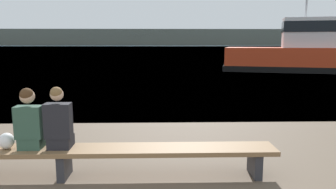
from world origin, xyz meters
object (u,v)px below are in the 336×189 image
Objects in this scene: bench_main at (64,153)px; tugboat_red at (303,55)px; person_left at (30,122)px; person_right at (59,122)px; shopping_bag at (6,141)px.

bench_main is 21.81m from tugboat_red.
person_left is (-0.49, -0.00, 0.51)m from bench_main.
tugboat_red is at bearing 57.36° from bench_main.
tugboat_red reaches higher than person_right.
tugboat_red is at bearing 55.49° from shopping_bag.
tugboat_red reaches higher than bench_main.
person_right reaches higher than shopping_bag.
shopping_bag reaches higher than bench_main.
bench_main is at bearing 0.01° from person_left.
person_left is 0.08× the size of tugboat_red.
tugboat_red is at bearing 57.24° from person_right.
person_left reaches higher than shopping_bag.
tugboat_red reaches higher than person_left.
bench_main is 6.94× the size of person_left.
person_right is at bearing 163.75° from tugboat_red.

